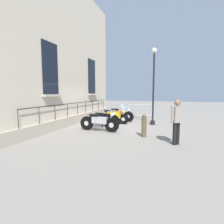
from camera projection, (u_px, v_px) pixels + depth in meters
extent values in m
plane|color=gray|center=(107.00, 125.00, 10.71)|extent=(60.00, 60.00, 0.00)
cube|color=beige|center=(70.00, 53.00, 10.97)|extent=(0.60, 11.04, 8.71)
cube|color=#B1A48F|center=(77.00, 119.00, 11.30)|extent=(0.20, 11.04, 0.55)
cube|color=black|center=(92.00, 77.00, 13.30)|extent=(0.06, 1.16, 2.52)
cube|color=#BCAE97|center=(93.00, 94.00, 13.42)|extent=(0.24, 1.36, 0.10)
cube|color=black|center=(50.00, 69.00, 8.71)|extent=(0.06, 1.16, 2.52)
cube|color=#BCAE97|center=(53.00, 95.00, 8.83)|extent=(0.24, 1.36, 0.10)
cube|color=black|center=(77.00, 103.00, 11.18)|extent=(0.03, 9.27, 0.03)
cylinder|color=black|center=(18.00, 119.00, 6.84)|extent=(0.02, 0.02, 0.75)
cylinder|color=black|center=(39.00, 116.00, 7.93)|extent=(0.02, 0.02, 0.75)
cylinder|color=black|center=(55.00, 113.00, 9.03)|extent=(0.02, 0.02, 0.75)
cylinder|color=black|center=(67.00, 111.00, 10.13)|extent=(0.02, 0.02, 0.75)
cylinder|color=black|center=(78.00, 109.00, 11.22)|extent=(0.02, 0.02, 0.75)
cylinder|color=black|center=(86.00, 107.00, 12.32)|extent=(0.02, 0.02, 0.75)
cylinder|color=black|center=(93.00, 106.00, 13.41)|extent=(0.02, 0.02, 0.75)
cylinder|color=black|center=(99.00, 105.00, 14.51)|extent=(0.02, 0.02, 0.75)
cylinder|color=black|center=(104.00, 104.00, 15.60)|extent=(0.02, 0.02, 0.75)
cylinder|color=black|center=(112.00, 125.00, 8.76)|extent=(0.72, 0.18, 0.72)
cylinder|color=silver|center=(112.00, 125.00, 8.76)|extent=(0.26, 0.16, 0.25)
cylinder|color=black|center=(87.00, 123.00, 9.30)|extent=(0.72, 0.18, 0.72)
cylinder|color=silver|center=(87.00, 123.00, 9.30)|extent=(0.26, 0.16, 0.25)
cube|color=#B2B2BC|center=(100.00, 120.00, 8.99)|extent=(0.83, 0.31, 0.32)
cube|color=#4C4C51|center=(98.00, 125.00, 9.05)|extent=(0.50, 0.24, 0.25)
cube|color=black|center=(94.00, 115.00, 9.09)|extent=(0.47, 0.26, 0.10)
cylinder|color=silver|center=(111.00, 118.00, 8.74)|extent=(0.16, 0.07, 0.69)
cylinder|color=silver|center=(110.00, 111.00, 8.72)|extent=(0.08, 0.55, 0.04)
sphere|color=white|center=(112.00, 115.00, 8.69)|extent=(0.16, 0.16, 0.16)
cylinder|color=silver|center=(97.00, 126.00, 9.25)|extent=(0.74, 0.14, 0.08)
cylinder|color=black|center=(114.00, 121.00, 9.83)|extent=(0.72, 0.24, 0.71)
cylinder|color=silver|center=(114.00, 121.00, 9.83)|extent=(0.27, 0.17, 0.25)
cylinder|color=black|center=(95.00, 120.00, 10.47)|extent=(0.72, 0.24, 0.71)
cylinder|color=silver|center=(95.00, 120.00, 10.47)|extent=(0.27, 0.17, 0.25)
cube|color=black|center=(105.00, 117.00, 10.10)|extent=(0.89, 0.41, 0.37)
cube|color=#4C4C51|center=(103.00, 121.00, 10.18)|extent=(0.54, 0.29, 0.25)
cube|color=black|center=(100.00, 114.00, 10.25)|extent=(0.51, 0.31, 0.10)
cylinder|color=silver|center=(113.00, 116.00, 9.82)|extent=(0.17, 0.09, 0.61)
cylinder|color=silver|center=(112.00, 111.00, 9.82)|extent=(0.14, 0.54, 0.04)
sphere|color=white|center=(114.00, 114.00, 9.78)|extent=(0.16, 0.16, 0.16)
cylinder|color=silver|center=(102.00, 123.00, 10.39)|extent=(0.77, 0.23, 0.08)
cylinder|color=black|center=(124.00, 119.00, 10.97)|extent=(0.63, 0.14, 0.63)
cylinder|color=silver|center=(124.00, 119.00, 10.97)|extent=(0.22, 0.16, 0.22)
cylinder|color=black|center=(103.00, 118.00, 11.38)|extent=(0.63, 0.14, 0.63)
cylinder|color=silver|center=(103.00, 118.00, 11.38)|extent=(0.22, 0.16, 0.22)
cube|color=gold|center=(114.00, 115.00, 11.14)|extent=(0.89, 0.32, 0.38)
cube|color=#4C4C51|center=(113.00, 119.00, 11.20)|extent=(0.53, 0.25, 0.22)
cube|color=black|center=(109.00, 111.00, 11.22)|extent=(0.50, 0.29, 0.10)
cylinder|color=silver|center=(123.00, 114.00, 10.95)|extent=(0.16, 0.06, 0.64)
cylinder|color=silver|center=(122.00, 109.00, 10.93)|extent=(0.04, 0.70, 0.04)
sphere|color=white|center=(124.00, 112.00, 10.92)|extent=(0.16, 0.16, 0.16)
cylinder|color=silver|center=(111.00, 120.00, 11.43)|extent=(0.80, 0.08, 0.08)
cube|color=silver|center=(123.00, 106.00, 10.90)|extent=(0.12, 0.57, 0.36)
cylinder|color=black|center=(129.00, 117.00, 11.89)|extent=(0.70, 0.27, 0.68)
cylinder|color=silver|center=(129.00, 117.00, 11.89)|extent=(0.27, 0.22, 0.24)
cylinder|color=black|center=(110.00, 115.00, 12.57)|extent=(0.70, 0.27, 0.68)
cylinder|color=silver|center=(110.00, 115.00, 12.57)|extent=(0.27, 0.22, 0.24)
cube|color=orange|center=(119.00, 113.00, 12.18)|extent=(0.88, 0.45, 0.31)
cube|color=#4C4C51|center=(118.00, 116.00, 12.25)|extent=(0.54, 0.33, 0.24)
cube|color=black|center=(115.00, 109.00, 12.31)|extent=(0.51, 0.35, 0.10)
cylinder|color=silver|center=(128.00, 112.00, 11.88)|extent=(0.17, 0.09, 0.63)
cylinder|color=silver|center=(127.00, 107.00, 11.87)|extent=(0.15, 0.68, 0.04)
sphere|color=white|center=(129.00, 110.00, 11.83)|extent=(0.16, 0.16, 0.16)
cylinder|color=silver|center=(117.00, 118.00, 12.49)|extent=(0.76, 0.21, 0.08)
cylinder|color=black|center=(153.00, 123.00, 10.84)|extent=(0.28, 0.28, 0.24)
cylinder|color=black|center=(153.00, 89.00, 10.61)|extent=(0.10, 0.10, 4.35)
sphere|color=white|center=(154.00, 50.00, 10.37)|extent=(0.30, 0.30, 0.30)
cylinder|color=#B7B7BF|center=(129.00, 111.00, 13.75)|extent=(0.05, 0.05, 1.05)
cylinder|color=#B7B7BF|center=(152.00, 111.00, 13.89)|extent=(0.05, 0.05, 1.05)
cylinder|color=#B7B7BF|center=(141.00, 105.00, 13.77)|extent=(1.68, 0.73, 0.04)
cylinder|color=#B7B7BF|center=(140.00, 116.00, 13.86)|extent=(1.68, 0.73, 0.04)
cylinder|color=#B7B7BF|center=(134.00, 110.00, 13.77)|extent=(0.02, 0.02, 0.87)
cylinder|color=#B7B7BF|center=(138.00, 110.00, 13.80)|extent=(0.02, 0.02, 0.87)
cylinder|color=#B7B7BF|center=(143.00, 110.00, 13.83)|extent=(0.02, 0.02, 0.87)
cylinder|color=#B7B7BF|center=(147.00, 110.00, 13.85)|extent=(0.02, 0.02, 0.87)
cylinder|color=brown|center=(144.00, 127.00, 7.81)|extent=(0.22, 0.22, 0.87)
sphere|color=brown|center=(144.00, 116.00, 7.76)|extent=(0.20, 0.20, 0.20)
cylinder|color=black|center=(175.00, 134.00, 6.63)|extent=(0.14, 0.14, 0.84)
cylinder|color=black|center=(178.00, 133.00, 6.70)|extent=(0.14, 0.14, 0.84)
cube|color=gray|center=(177.00, 115.00, 6.58)|extent=(0.41, 0.41, 0.60)
sphere|color=#8C664C|center=(177.00, 103.00, 6.53)|extent=(0.23, 0.23, 0.23)
cylinder|color=gray|center=(172.00, 114.00, 6.49)|extent=(0.09, 0.09, 0.57)
cylinder|color=gray|center=(181.00, 113.00, 6.67)|extent=(0.09, 0.09, 0.57)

